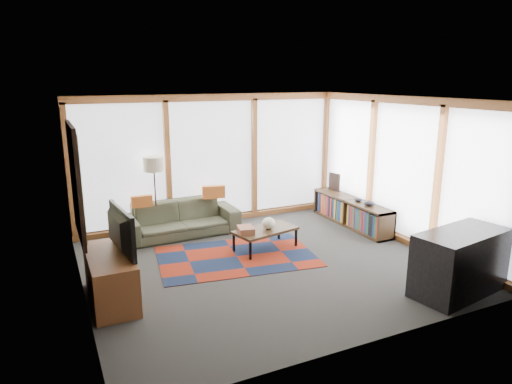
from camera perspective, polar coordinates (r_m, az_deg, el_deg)
name	(u,v)px	position (r m, az deg, el deg)	size (l,w,h in m)	color
ground	(267,264)	(7.41, 1.33, -8.96)	(5.50, 5.50, 0.00)	#292926
room_envelope	(279,161)	(7.67, 2.84, 3.85)	(5.52, 5.02, 2.62)	#413A2E
rug	(236,256)	(7.69, -2.46, -8.06)	(2.56, 1.64, 0.01)	maroon
sofa	(180,219)	(8.73, -9.45, -3.32)	(2.17, 0.85, 0.63)	#333727
pillow_left	(142,201)	(8.48, -14.10, -1.14)	(0.38, 0.11, 0.21)	#C56528
pillow_right	(214,192)	(8.86, -5.33, 0.01)	(0.44, 0.13, 0.24)	#C56528
floor_lamp	(155,197)	(8.65, -12.46, -0.60)	(0.38, 0.38, 1.51)	black
coffee_table	(265,239)	(7.95, 1.18, -5.91)	(1.09, 0.55, 0.36)	black
book_stack	(246,230)	(7.70, -1.30, -4.75)	(0.25, 0.32, 0.11)	brown
vase	(269,223)	(7.88, 1.60, -3.92)	(0.23, 0.23, 0.20)	#EDE9CE
bookshelf	(351,212)	(9.39, 11.80, -2.48)	(0.39, 2.16, 0.54)	black
bowl_a	(369,203)	(8.90, 13.97, -1.38)	(0.21, 0.21, 0.10)	black
bowl_b	(358,200)	(9.15, 12.66, -0.95)	(0.16, 0.16, 0.08)	black
shelf_picture	(334,182)	(9.92, 9.77, 1.25)	(0.04, 0.29, 0.38)	black
tv_console	(111,278)	(6.45, -17.72, -10.16)	(0.55, 1.31, 0.66)	brown
television	(114,231)	(6.25, -17.32, -4.71)	(1.04, 0.14, 0.60)	black
bar_counter	(460,262)	(6.92, 24.12, -8.03)	(1.40, 0.65, 0.89)	black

